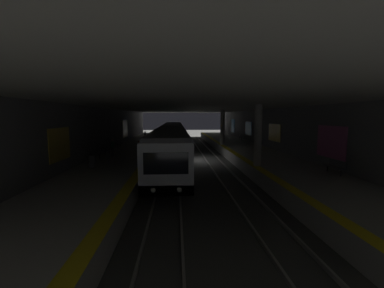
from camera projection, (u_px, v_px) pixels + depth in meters
ground_plane at (192, 160)px, 26.62m from camera, size 120.00×120.00×0.00m
track_left at (212, 159)px, 26.75m from camera, size 60.00×1.53×0.16m
track_right at (172, 160)px, 26.47m from camera, size 60.00×1.53×0.16m
platform_left at (252, 155)px, 26.97m from camera, size 60.00×5.30×1.06m
platform_right at (131, 156)px, 26.15m from camera, size 60.00×5.30×1.06m
wall_left at (278, 134)px, 26.94m from camera, size 60.00×0.56×5.60m
wall_right at (102, 135)px, 25.72m from camera, size 60.00×0.56×5.60m
ceiling_slab at (192, 106)px, 25.97m from camera, size 60.00×19.40×0.40m
pillar_near at (258, 136)px, 18.21m from camera, size 0.56×0.56×4.55m
pillar_far at (223, 127)px, 32.15m from camera, size 0.56×0.56×4.55m
metro_train at (172, 139)px, 30.18m from camera, size 36.16×2.83×3.49m
bench_left_near at (335, 166)px, 15.81m from camera, size 1.70×0.47×0.86m
bench_left_mid at (260, 142)px, 30.26m from camera, size 1.70×0.47×0.86m
bench_left_far at (241, 136)px, 39.01m from camera, size 1.70×0.47×0.86m
bench_right_near at (96, 154)px, 20.92m from camera, size 1.70×0.47×0.86m
bench_right_mid at (106, 149)px, 23.96m from camera, size 1.70×0.47×0.86m
bench_right_far at (118, 143)px, 29.05m from camera, size 1.70×0.47×0.86m
person_waiting_near at (145, 137)px, 33.49m from camera, size 0.60×0.23×1.67m
person_walking_mid at (113, 147)px, 22.73m from camera, size 0.60×0.22×1.62m
person_standing_far at (155, 133)px, 39.49m from camera, size 0.60×0.24×1.74m
backpack_on_floor at (139, 142)px, 33.12m from camera, size 0.30×0.20×0.40m
trash_bin at (92, 162)px, 17.77m from camera, size 0.44×0.44×0.85m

